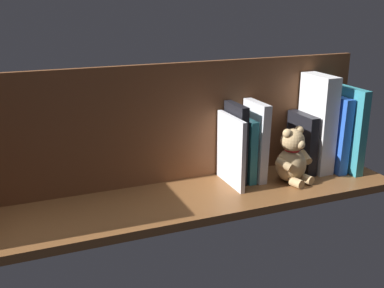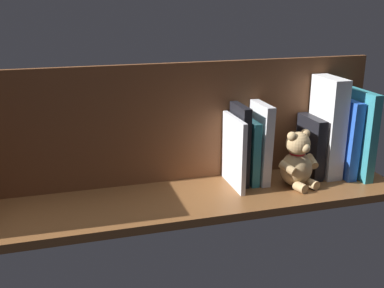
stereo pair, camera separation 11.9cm
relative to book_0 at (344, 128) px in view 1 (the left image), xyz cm
name	(u,v)px [view 1 (the left image)]	position (x,y,z in cm)	size (l,w,h in cm)	color
ground_plane	(192,198)	(49.74, 1.83, -13.67)	(114.44, 27.81, 2.20)	brown
shelf_back_panel	(176,123)	(49.74, -9.82, 4.10)	(114.44, 1.50, 33.35)	brown
book_0	(344,128)	(0.00, 0.00, 0.00)	(2.61, 17.34, 25.14)	teal
book_1	(331,132)	(3.51, -1.29, -1.32)	(2.93, 14.77, 22.51)	blue
dictionary_thick_white	(317,123)	(8.15, -2.13, 1.78)	(4.86, 12.88, 28.70)	white
book_2	(302,143)	(12.79, -2.59, -3.84)	(2.92, 12.16, 17.47)	black
teddy_bear	(292,158)	(20.18, 3.70, -5.60)	(12.36, 11.79, 15.84)	tan
book_3	(255,141)	(28.55, -2.79, -1.39)	(2.49, 11.76, 22.36)	silver
book_4	(245,149)	(31.65, -3.08, -3.57)	(2.21, 11.18, 18.00)	teal
book_5	(235,143)	(34.59, -3.20, -1.46)	(2.18, 10.95, 22.22)	black
book_6	(231,151)	(37.05, -1.09, -2.78)	(1.25, 15.17, 19.59)	silver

